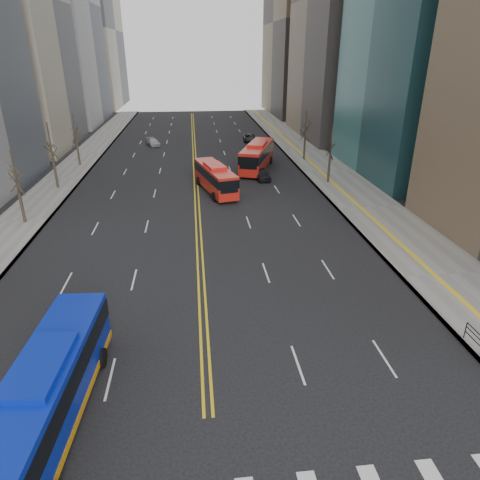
{
  "coord_description": "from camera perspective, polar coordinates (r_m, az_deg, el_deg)",
  "views": [
    {
      "loc": [
        -0.15,
        -8.99,
        14.69
      ],
      "look_at": [
        2.56,
        15.74,
        3.67
      ],
      "focal_mm": 32.0,
      "sensor_mm": 36.0,
      "label": 1
    }
  ],
  "objects": [
    {
      "name": "car_dark_far",
      "position": [
        77.77,
        1.26,
        13.45
      ],
      "size": [
        2.4,
        4.63,
        1.25
      ],
      "primitive_type": "imported",
      "rotation": [
        0.0,
        0.0,
        -0.08
      ],
      "color": "black",
      "rests_on": "ground"
    },
    {
      "name": "car_dark_mid",
      "position": [
        53.86,
        2.89,
        8.78
      ],
      "size": [
        2.1,
        4.2,
        1.38
      ],
      "primitive_type": "imported",
      "rotation": [
        0.0,
        0.0,
        0.12
      ],
      "color": "black",
      "rests_on": "ground"
    },
    {
      "name": "street_trees",
      "position": [
        45.19,
        -15.31,
        10.5
      ],
      "size": [
        35.2,
        47.2,
        7.6
      ],
      "color": "#33281F",
      "rests_on": "ground"
    },
    {
      "name": "car_white",
      "position": [
        23.84,
        -24.98,
        -14.97
      ],
      "size": [
        2.03,
        3.88,
        1.22
      ],
      "primitive_type": "imported",
      "rotation": [
        0.0,
        0.0,
        -0.21
      ],
      "color": "silver",
      "rests_on": "ground"
    },
    {
      "name": "sidewalk_right",
      "position": [
        58.66,
        11.61,
        8.97
      ],
      "size": [
        7.0,
        130.0,
        0.15
      ],
      "primitive_type": "cube",
      "color": "gray",
      "rests_on": "ground"
    },
    {
      "name": "blue_bus",
      "position": [
        20.37,
        -24.44,
        -18.08
      ],
      "size": [
        3.22,
        11.7,
        3.38
      ],
      "color": "#0B22A8",
      "rests_on": "ground"
    },
    {
      "name": "car_silver",
      "position": [
        75.6,
        -11.51,
        12.66
      ],
      "size": [
        2.95,
        4.37,
        1.18
      ],
      "primitive_type": "imported",
      "rotation": [
        0.0,
        0.0,
        0.35
      ],
      "color": "#A3A4A9",
      "rests_on": "ground"
    },
    {
      "name": "red_bus_far",
      "position": [
        58.42,
        2.3,
        11.31
      ],
      "size": [
        6.25,
        11.58,
        3.6
      ],
      "color": "red",
      "rests_on": "ground"
    },
    {
      "name": "red_bus_near",
      "position": [
        48.69,
        -3.34,
        8.45
      ],
      "size": [
        4.59,
        10.14,
        3.17
      ],
      "color": "red",
      "rests_on": "ground"
    },
    {
      "name": "centerline",
      "position": [
        65.66,
        -6.08,
        10.82
      ],
      "size": [
        0.55,
        100.0,
        0.01
      ],
      "color": "gold",
      "rests_on": "ground"
    },
    {
      "name": "sidewalk_left",
      "position": [
        58.28,
        -22.53,
        7.53
      ],
      "size": [
        5.0,
        130.0,
        0.15
      ],
      "primitive_type": "cube",
      "color": "gray",
      "rests_on": "ground"
    }
  ]
}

